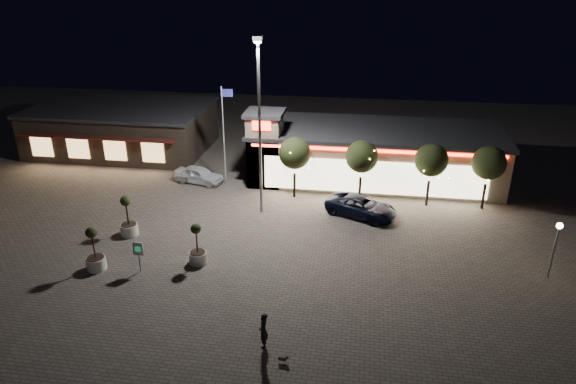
# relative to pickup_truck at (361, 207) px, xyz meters

# --- Properties ---
(ground) EXTENTS (90.00, 90.00, 0.00)m
(ground) POSITION_rel_pickup_truck_xyz_m (-9.18, -8.41, -0.71)
(ground) COLOR #655B52
(ground) RESTS_ON ground
(retail_building) EXTENTS (20.40, 8.40, 6.10)m
(retail_building) POSITION_rel_pickup_truck_xyz_m (0.32, 7.41, 1.50)
(retail_building) COLOR gray
(retail_building) RESTS_ON ground
(restaurant_building) EXTENTS (16.40, 11.00, 4.30)m
(restaurant_building) POSITION_rel_pickup_truck_xyz_m (-23.18, 11.57, 1.45)
(restaurant_building) COLOR #382D23
(restaurant_building) RESTS_ON ground
(floodlight_pole) EXTENTS (0.60, 0.40, 12.38)m
(floodlight_pole) POSITION_rel_pickup_truck_xyz_m (-7.18, -0.41, 6.31)
(floodlight_pole) COLOR gray
(floodlight_pole) RESTS_ON ground
(flagpole) EXTENTS (0.95, 0.10, 8.00)m
(flagpole) POSITION_rel_pickup_truck_xyz_m (-11.09, 4.59, 4.03)
(flagpole) COLOR white
(flagpole) RESTS_ON ground
(lamp_post_east) EXTENTS (0.36, 0.36, 3.48)m
(lamp_post_east) POSITION_rel_pickup_truck_xyz_m (10.82, -6.41, 1.74)
(lamp_post_east) COLOR gray
(lamp_post_east) RESTS_ON ground
(string_tree_a) EXTENTS (2.42, 2.42, 4.79)m
(string_tree_a) POSITION_rel_pickup_truck_xyz_m (-5.18, 2.59, 2.85)
(string_tree_a) COLOR #332319
(string_tree_a) RESTS_ON ground
(string_tree_b) EXTENTS (2.42, 2.42, 4.79)m
(string_tree_b) POSITION_rel_pickup_truck_xyz_m (-0.18, 2.59, 2.85)
(string_tree_b) COLOR #332319
(string_tree_b) RESTS_ON ground
(string_tree_c) EXTENTS (2.42, 2.42, 4.79)m
(string_tree_c) POSITION_rel_pickup_truck_xyz_m (4.82, 2.59, 2.85)
(string_tree_c) COLOR #332319
(string_tree_c) RESTS_ON ground
(string_tree_d) EXTENTS (2.42, 2.42, 4.79)m
(string_tree_d) POSITION_rel_pickup_truck_xyz_m (8.82, 2.59, 2.85)
(string_tree_d) COLOR #332319
(string_tree_d) RESTS_ON ground
(pickup_truck) EXTENTS (5.64, 4.24, 1.42)m
(pickup_truck) POSITION_rel_pickup_truck_xyz_m (0.00, 0.00, 0.00)
(pickup_truck) COLOR black
(pickup_truck) RESTS_ON ground
(white_sedan) EXTENTS (4.35, 2.51, 1.39)m
(white_sedan) POSITION_rel_pickup_truck_xyz_m (-13.38, 4.26, -0.01)
(white_sedan) COLOR white
(white_sedan) RESTS_ON ground
(pedestrian) EXTENTS (0.47, 0.68, 1.79)m
(pedestrian) POSITION_rel_pickup_truck_xyz_m (-4.22, -14.66, 0.18)
(pedestrian) COLOR black
(pedestrian) RESTS_ON ground
(dog) EXTENTS (0.48, 0.17, 0.26)m
(dog) POSITION_rel_pickup_truck_xyz_m (-3.11, -15.61, -0.46)
(dog) COLOR #59514C
(dog) RESTS_ON ground
(planter_left) EXTENTS (1.15, 1.15, 2.83)m
(planter_left) POSITION_rel_pickup_truck_xyz_m (-15.15, -5.23, 0.16)
(planter_left) COLOR silver
(planter_left) RESTS_ON ground
(planter_mid) EXTENTS (1.12, 1.12, 2.75)m
(planter_mid) POSITION_rel_pickup_truck_xyz_m (-15.26, -9.50, 0.14)
(planter_mid) COLOR silver
(planter_mid) RESTS_ON ground
(planter_right) EXTENTS (1.07, 1.07, 2.63)m
(planter_right) POSITION_rel_pickup_truck_xyz_m (-9.55, -7.95, 0.10)
(planter_right) COLOR silver
(planter_right) RESTS_ON ground
(valet_sign) EXTENTS (0.64, 0.10, 1.93)m
(valet_sign) POSITION_rel_pickup_truck_xyz_m (-12.58, -9.39, 0.64)
(valet_sign) COLOR gray
(valet_sign) RESTS_ON ground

